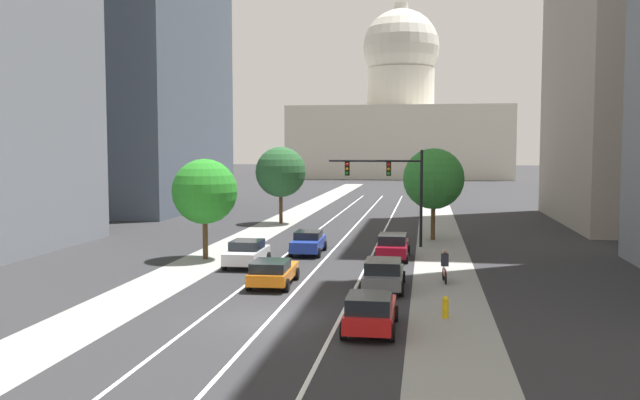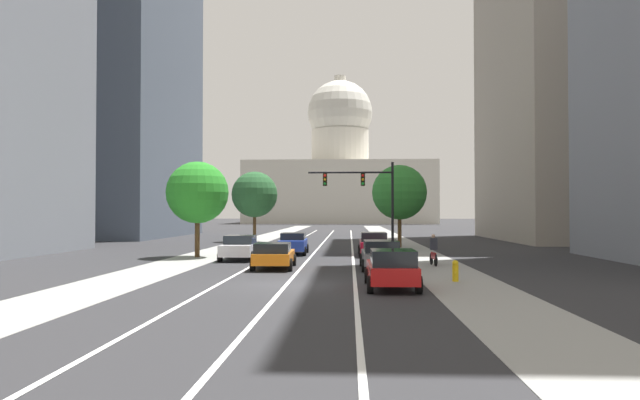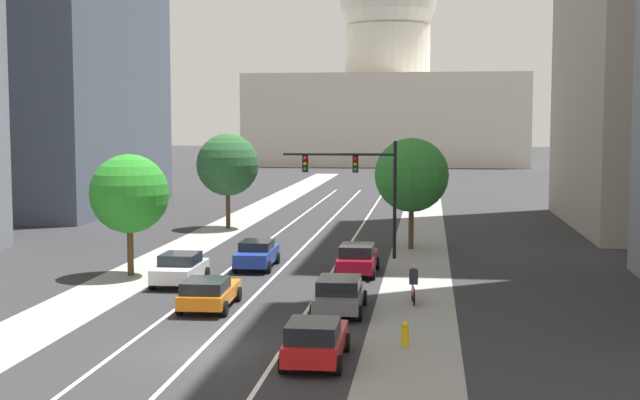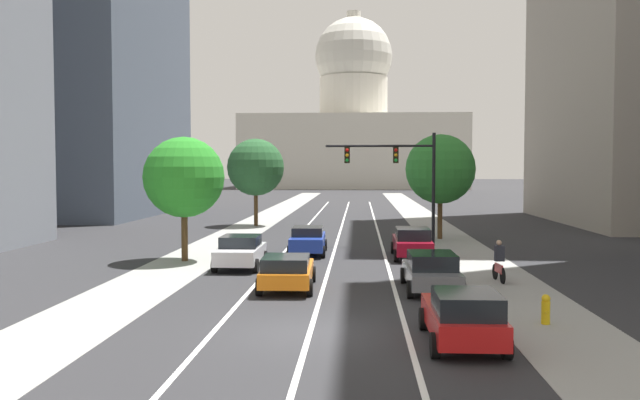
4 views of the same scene
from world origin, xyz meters
The scene contains 19 objects.
ground_plane centered at (0.00, 40.00, 0.00)m, with size 400.00×400.00×0.00m, color #2B2B2D.
sidewalk_left centered at (-7.21, 35.00, 0.01)m, with size 3.41×130.00×0.01m, color gray.
sidewalk_right centered at (7.21, 35.00, 0.01)m, with size 3.41×130.00×0.01m, color gray.
lane_stripe_left centered at (-2.75, 25.00, 0.01)m, with size 0.16×90.00×0.01m, color white.
lane_stripe_center centered at (0.00, 25.00, 0.01)m, with size 0.16×90.00×0.01m, color white.
lane_stripe_right centered at (2.75, 25.00, 0.01)m, with size 0.16×90.00×0.01m, color white.
capitol_building centered at (0.00, 131.66, 12.83)m, with size 48.68×27.72×39.60m.
car_blue centered at (-1.38, 16.86, 0.78)m, with size 2.06×4.55×1.49m.
car_white centered at (-4.13, 11.80, 0.78)m, with size 2.10×4.16×1.51m.
car_gray centered at (4.13, 6.56, 0.77)m, with size 2.11×4.48×1.48m.
car_crimson centered at (4.13, 15.68, 0.82)m, with size 2.04×4.72×1.59m.
car_orange centered at (-1.37, 6.52, 0.73)m, with size 2.19×4.46×1.37m.
car_red centered at (4.13, -1.11, 0.78)m, with size 1.98×4.21×1.53m.
traffic_signal_mast centered at (3.82, 21.03, 4.63)m, with size 6.54×0.39×6.74m.
fire_hydrant centered at (6.97, 1.39, 0.46)m, with size 0.26×0.35×0.91m.
cyclist centered at (7.12, 8.74, 0.85)m, with size 0.38×1.70×1.72m.
street_tree_mid_left centered at (-7.32, 13.83, 4.19)m, with size 4.02×4.02×6.21m.
street_tree_near_left centered at (-6.86, 33.66, 4.68)m, with size 4.55×4.55×6.96m.
street_tree_near_right centered at (6.67, 24.93, 4.57)m, with size 4.54×4.54×6.85m.
Camera 1 is at (6.15, -26.01, 6.92)m, focal length 37.98 mm.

